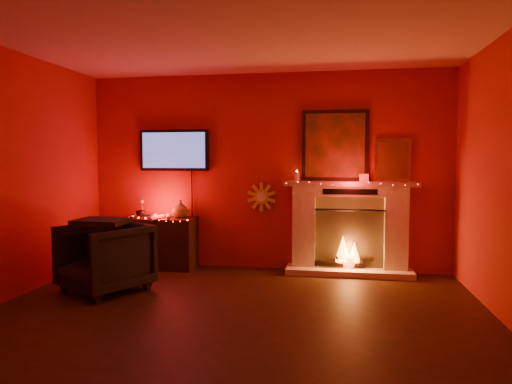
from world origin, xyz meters
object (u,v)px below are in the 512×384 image
at_px(console_table, 163,240).
at_px(armchair, 105,258).
at_px(fireplace, 349,219).
at_px(sunburst_clock, 261,197).
at_px(tv, 174,150).

distance_m(console_table, armchair, 1.24).
bearing_deg(fireplace, sunburst_clock, 175.63).
xyz_separation_m(fireplace, console_table, (-2.56, -0.13, -0.34)).
height_order(fireplace, tv, fireplace).
bearing_deg(armchair, sunburst_clock, 71.95).
height_order(tv, sunburst_clock, tv).
bearing_deg(fireplace, console_table, -177.12).
height_order(sunburst_clock, console_table, sunburst_clock).
distance_m(fireplace, armchair, 3.11).
height_order(tv, armchair, tv).
height_order(fireplace, armchair, fireplace).
bearing_deg(console_table, sunburst_clock, 9.15).
xyz_separation_m(fireplace, tv, (-2.44, 0.06, 0.92)).
distance_m(fireplace, console_table, 2.58).
relative_size(tv, console_table, 1.29).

